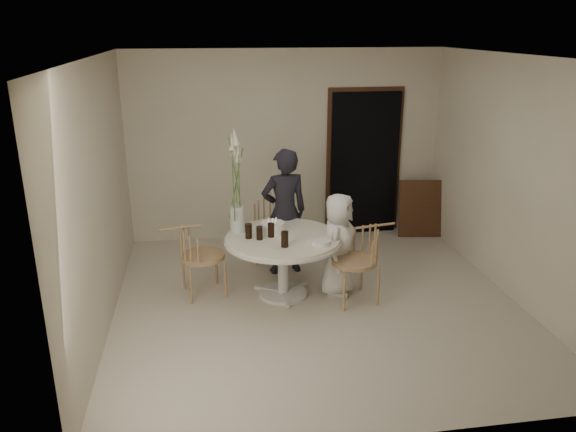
{
  "coord_description": "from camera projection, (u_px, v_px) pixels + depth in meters",
  "views": [
    {
      "loc": [
        -1.21,
        -5.61,
        2.99
      ],
      "look_at": [
        -0.28,
        0.3,
        0.95
      ],
      "focal_mm": 35.0,
      "sensor_mm": 36.0,
      "label": 1
    }
  ],
  "objects": [
    {
      "name": "door_trim",
      "position": [
        364.0,
        160.0,
        8.28
      ],
      "size": [
        1.12,
        0.03,
        2.22
      ],
      "primitive_type": "cube",
      "color": "#51301C",
      "rests_on": "ground"
    },
    {
      "name": "table",
      "position": [
        283.0,
        246.0,
        6.37
      ],
      "size": [
        1.33,
        1.33,
        0.73
      ],
      "color": "silver",
      "rests_on": "ground"
    },
    {
      "name": "room_shell",
      "position": [
        319.0,
        164.0,
        5.87
      ],
      "size": [
        4.5,
        4.5,
        4.5
      ],
      "color": "silver",
      "rests_on": "ground"
    },
    {
      "name": "boy",
      "position": [
        338.0,
        245.0,
        6.43
      ],
      "size": [
        0.62,
        0.7,
        1.21
      ],
      "primitive_type": "imported",
      "rotation": [
        0.0,
        0.0,
        1.09
      ],
      "color": "silver",
      "rests_on": "ground"
    },
    {
      "name": "ground",
      "position": [
        317.0,
        302.0,
        6.39
      ],
      "size": [
        4.5,
        4.5,
        0.0
      ],
      "primitive_type": "plane",
      "color": "beige",
      "rests_on": "ground"
    },
    {
      "name": "chair_left",
      "position": [
        192.0,
        250.0,
        6.38
      ],
      "size": [
        0.58,
        0.55,
        0.87
      ],
      "rotation": [
        0.0,
        0.0,
        1.79
      ],
      "color": "tan",
      "rests_on": "ground"
    },
    {
      "name": "picture_frame",
      "position": [
        420.0,
        209.0,
        8.3
      ],
      "size": [
        0.65,
        0.27,
        0.84
      ],
      "primitive_type": "cube",
      "rotation": [
        -0.17,
        0.0,
        -0.14
      ],
      "color": "#51301C",
      "rests_on": "ground"
    },
    {
      "name": "chair_far",
      "position": [
        271.0,
        218.0,
        7.5
      ],
      "size": [
        0.5,
        0.54,
        0.85
      ],
      "rotation": [
        0.0,
        0.0,
        -0.09
      ],
      "color": "tan",
      "rests_on": "ground"
    },
    {
      "name": "cola_tumbler_b",
      "position": [
        285.0,
        239.0,
        6.01
      ],
      "size": [
        0.08,
        0.08,
        0.17
      ],
      "primitive_type": "cylinder",
      "rotation": [
        0.0,
        0.0,
        0.04
      ],
      "color": "black",
      "rests_on": "table"
    },
    {
      "name": "cola_tumbler_a",
      "position": [
        260.0,
        233.0,
        6.22
      ],
      "size": [
        0.09,
        0.09,
        0.15
      ],
      "primitive_type": "cylinder",
      "rotation": [
        0.0,
        0.0,
        0.23
      ],
      "color": "black",
      "rests_on": "table"
    },
    {
      "name": "cola_tumbler_d",
      "position": [
        271.0,
        230.0,
        6.3
      ],
      "size": [
        0.09,
        0.09,
        0.16
      ],
      "primitive_type": "cylinder",
      "rotation": [
        0.0,
        0.0,
        0.27
      ],
      "color": "black",
      "rests_on": "table"
    },
    {
      "name": "plate_stack",
      "position": [
        321.0,
        242.0,
        6.1
      ],
      "size": [
        0.25,
        0.25,
        0.05
      ],
      "primitive_type": "cylinder",
      "rotation": [
        0.0,
        0.0,
        0.16
      ],
      "color": "white",
      "rests_on": "table"
    },
    {
      "name": "chair_right",
      "position": [
        365.0,
        252.0,
        6.3
      ],
      "size": [
        0.59,
        0.55,
        0.9
      ],
      "rotation": [
        0.0,
        0.0,
        -1.39
      ],
      "color": "tan",
      "rests_on": "ground"
    },
    {
      "name": "birthday_cake",
      "position": [
        273.0,
        228.0,
        6.42
      ],
      "size": [
        0.27,
        0.27,
        0.18
      ],
      "rotation": [
        0.0,
        0.0,
        -0.33
      ],
      "color": "white",
      "rests_on": "table"
    },
    {
      "name": "cola_tumbler_c",
      "position": [
        249.0,
        231.0,
        6.26
      ],
      "size": [
        0.08,
        0.08,
        0.17
      ],
      "primitive_type": "cylinder",
      "rotation": [
        0.0,
        0.0,
        -0.05
      ],
      "color": "black",
      "rests_on": "table"
    },
    {
      "name": "flower_vase",
      "position": [
        236.0,
        192.0,
        6.34
      ],
      "size": [
        0.16,
        0.16,
        1.22
      ],
      "rotation": [
        0.0,
        0.0,
        -0.32
      ],
      "color": "silver",
      "rests_on": "table"
    },
    {
      "name": "girl",
      "position": [
        284.0,
        212.0,
        6.95
      ],
      "size": [
        0.64,
        0.47,
        1.6
      ],
      "primitive_type": "imported",
      "rotation": [
        0.0,
        0.0,
        3.3
      ],
      "color": "black",
      "rests_on": "ground"
    },
    {
      "name": "doorway",
      "position": [
        364.0,
        164.0,
        8.27
      ],
      "size": [
        1.0,
        0.1,
        2.1
      ],
      "primitive_type": "cube",
      "color": "black",
      "rests_on": "ground"
    }
  ]
}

